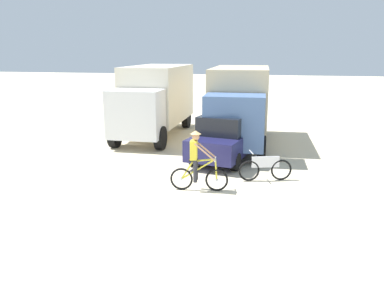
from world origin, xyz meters
name	(u,v)px	position (x,y,z in m)	size (l,w,h in m)	color
ground_plane	(160,213)	(0.00, 0.00, 0.00)	(120.00, 120.00, 0.00)	beige
box_truck_cream_rv	(155,97)	(-2.89, 9.16, 1.87)	(2.41, 6.76, 3.35)	beige
box_truck_tan_camper	(239,102)	(1.25, 8.11, 1.87)	(2.58, 6.82, 3.35)	#CCB78E
sedan_parked	(226,137)	(1.03, 5.47, 0.88)	(2.59, 4.47, 1.76)	#1E1E4C
cyclist_orange_shirt	(197,163)	(0.62, 1.85, 0.85)	(1.73, 0.52, 1.82)	black
bicycle_spare	(265,169)	(2.57, 3.21, 0.40)	(1.67, 0.66, 0.97)	black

